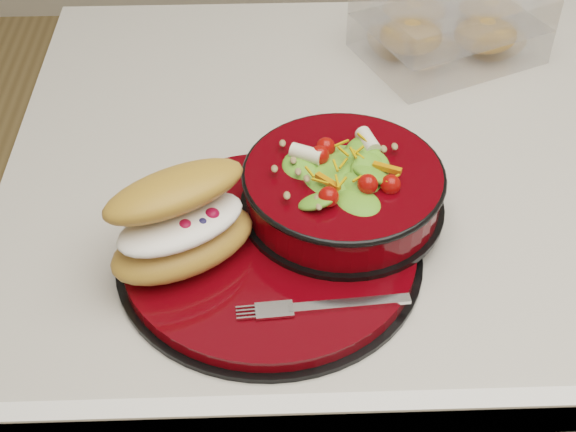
{
  "coord_description": "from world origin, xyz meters",
  "views": [
    {
      "loc": [
        -0.31,
        -0.76,
        1.5
      ],
      "look_at": [
        -0.29,
        -0.16,
        0.94
      ],
      "focal_mm": 50.0,
      "sensor_mm": 36.0,
      "label": 1
    }
  ],
  "objects_px": {
    "dinner_plate": "(270,251)",
    "pastry_box": "(450,25)",
    "island_counter": "(468,368)",
    "salad_bowl": "(343,183)",
    "fork": "(327,306)",
    "croissant": "(182,222)"
  },
  "relations": [
    {
      "from": "dinner_plate",
      "to": "salad_bowl",
      "type": "bearing_deg",
      "value": 34.83
    },
    {
      "from": "island_counter",
      "to": "pastry_box",
      "type": "height_order",
      "value": "pastry_box"
    },
    {
      "from": "dinner_plate",
      "to": "croissant",
      "type": "xyz_separation_m",
      "value": [
        -0.09,
        -0.01,
        0.05
      ]
    },
    {
      "from": "croissant",
      "to": "fork",
      "type": "distance_m",
      "value": 0.16
    },
    {
      "from": "salad_bowl",
      "to": "fork",
      "type": "distance_m",
      "value": 0.15
    },
    {
      "from": "fork",
      "to": "salad_bowl",
      "type": "bearing_deg",
      "value": -14.85
    },
    {
      "from": "island_counter",
      "to": "dinner_plate",
      "type": "relative_size",
      "value": 3.91
    },
    {
      "from": "pastry_box",
      "to": "salad_bowl",
      "type": "bearing_deg",
      "value": -141.53
    },
    {
      "from": "dinner_plate",
      "to": "pastry_box",
      "type": "xyz_separation_m",
      "value": [
        0.25,
        0.39,
        0.03
      ]
    },
    {
      "from": "island_counter",
      "to": "salad_bowl",
      "type": "distance_m",
      "value": 0.57
    },
    {
      "from": "dinner_plate",
      "to": "salad_bowl",
      "type": "relative_size",
      "value": 1.45
    },
    {
      "from": "fork",
      "to": "pastry_box",
      "type": "relative_size",
      "value": 0.54
    },
    {
      "from": "island_counter",
      "to": "fork",
      "type": "xyz_separation_m",
      "value": [
        -0.26,
        -0.26,
        0.47
      ]
    },
    {
      "from": "island_counter",
      "to": "pastry_box",
      "type": "xyz_separation_m",
      "value": [
        -0.06,
        0.21,
        0.49
      ]
    },
    {
      "from": "dinner_plate",
      "to": "fork",
      "type": "distance_m",
      "value": 0.1
    },
    {
      "from": "pastry_box",
      "to": "fork",
      "type": "bearing_deg",
      "value": -136.87
    },
    {
      "from": "croissant",
      "to": "pastry_box",
      "type": "height_order",
      "value": "croissant"
    },
    {
      "from": "island_counter",
      "to": "croissant",
      "type": "distance_m",
      "value": 0.67
    },
    {
      "from": "croissant",
      "to": "fork",
      "type": "xyz_separation_m",
      "value": [
        0.14,
        -0.08,
        -0.04
      ]
    },
    {
      "from": "dinner_plate",
      "to": "pastry_box",
      "type": "bearing_deg",
      "value": 57.13
    },
    {
      "from": "island_counter",
      "to": "croissant",
      "type": "relative_size",
      "value": 7.17
    },
    {
      "from": "salad_bowl",
      "to": "fork",
      "type": "height_order",
      "value": "salad_bowl"
    }
  ]
}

